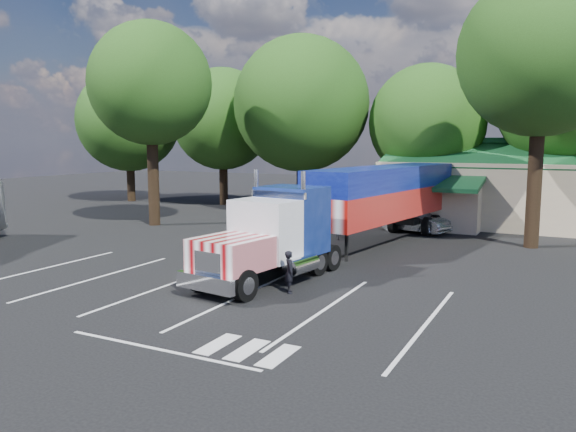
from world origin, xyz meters
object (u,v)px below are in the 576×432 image
at_px(semi_truck, 362,202).
at_px(woman, 290,272).
at_px(bicycle, 337,231).
at_px(silver_sedan, 413,220).

distance_m(semi_truck, woman, 8.64).
bearing_deg(semi_truck, woman, -78.91).
relative_size(bicycle, silver_sedan, 0.35).
bearing_deg(silver_sedan, woman, -163.91).
relative_size(semi_truck, woman, 13.44).
bearing_deg(woman, bicycle, -18.77).
bearing_deg(silver_sedan, semi_truck, -169.47).
xyz_separation_m(woman, bicycle, (-2.70, 11.23, -0.35)).
xyz_separation_m(woman, silver_sedan, (0.50, 15.11, -0.05)).
height_order(woman, bicycle, woman).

